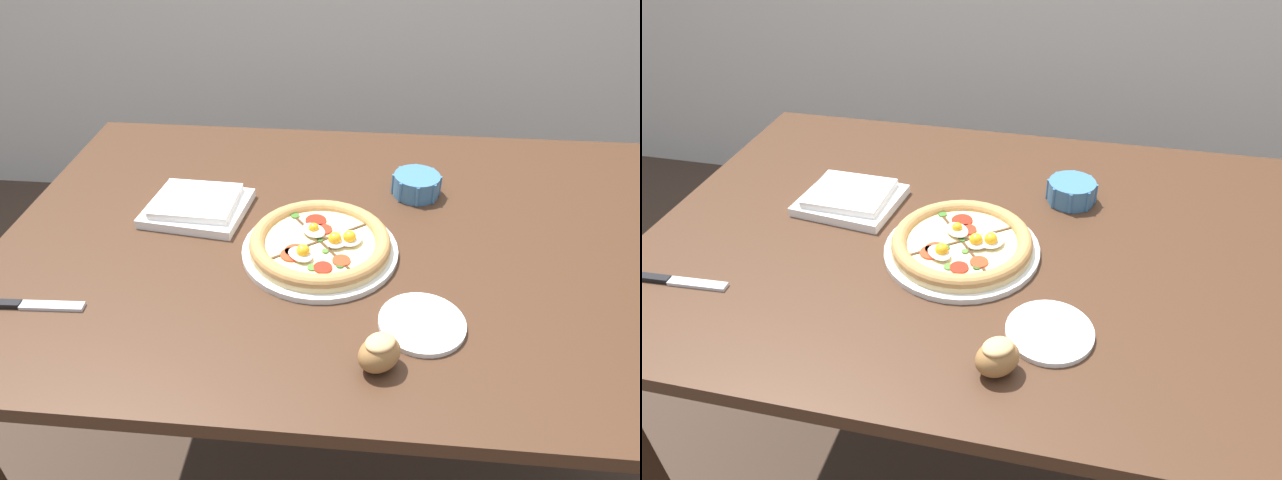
{
  "view_description": "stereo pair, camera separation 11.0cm",
  "coord_description": "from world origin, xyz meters",
  "views": [
    {
      "loc": [
        -0.01,
        -0.95,
        1.43
      ],
      "look_at": [
        -0.09,
        -0.07,
        0.78
      ],
      "focal_mm": 32.0,
      "sensor_mm": 36.0,
      "label": 1
    },
    {
      "loc": [
        0.1,
        -0.93,
        1.43
      ],
      "look_at": [
        -0.09,
        -0.07,
        0.78
      ],
      "focal_mm": 32.0,
      "sensor_mm": 36.0,
      "label": 2
    }
  ],
  "objects": [
    {
      "name": "ground_plane",
      "position": [
        0.0,
        0.0,
        0.0
      ],
      "size": [
        12.0,
        12.0,
        0.0
      ],
      "primitive_type": "plane",
      "color": "#3D2D23"
    },
    {
      "name": "dining_table",
      "position": [
        0.0,
        0.0,
        0.66
      ],
      "size": [
        1.48,
        0.96,
        0.75
      ],
      "color": "#422819",
      "rests_on": "ground_plane"
    },
    {
      "name": "pizza",
      "position": [
        -0.09,
        -0.07,
        0.77
      ],
      "size": [
        0.3,
        0.3,
        0.06
      ],
      "color": "white",
      "rests_on": "dining_table"
    },
    {
      "name": "ramekin_bowl",
      "position": [
        0.11,
        0.17,
        0.78
      ],
      "size": [
        0.11,
        0.11,
        0.05
      ],
      "color": "teal",
      "rests_on": "dining_table"
    },
    {
      "name": "napkin_folded",
      "position": [
        -0.36,
        0.05,
        0.77
      ],
      "size": [
        0.23,
        0.2,
        0.04
      ],
      "rotation": [
        0.0,
        0.0,
        -0.12
      ],
      "color": "white",
      "rests_on": "dining_table"
    },
    {
      "name": "bread_piece_near",
      "position": [
        0.03,
        -0.35,
        0.78
      ],
      "size": [
        0.09,
        0.08,
        0.06
      ],
      "rotation": [
        0.0,
        0.0,
        0.62
      ],
      "color": "#A3703D",
      "rests_on": "dining_table"
    },
    {
      "name": "knife_main",
      "position": [
        -0.58,
        -0.27,
        0.75
      ],
      "size": [
        0.19,
        0.03,
        0.01
      ],
      "rotation": [
        0.0,
        0.0,
        0.05
      ],
      "color": "silver",
      "rests_on": "dining_table"
    },
    {
      "name": "side_saucer",
      "position": [
        0.1,
        -0.25,
        0.76
      ],
      "size": [
        0.15,
        0.15,
        0.01
      ],
      "color": "white",
      "rests_on": "dining_table"
    }
  ]
}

